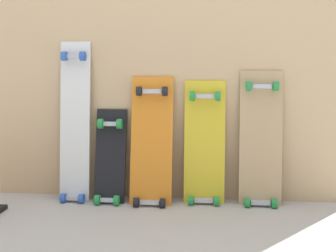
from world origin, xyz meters
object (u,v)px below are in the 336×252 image
skateboard_white (75,127)px  skateboard_black (110,162)px  skateboard_orange (151,147)px  skateboard_yellow (204,148)px  skateboard_natural (261,144)px

skateboard_white → skateboard_black: (0.21, -0.02, -0.19)m
skateboard_orange → skateboard_yellow: 0.30m
skateboard_orange → skateboard_natural: (0.61, 0.03, 0.02)m
skateboard_black → skateboard_natural: (0.85, 0.03, 0.11)m
skateboard_white → skateboard_orange: (0.45, -0.02, -0.10)m
skateboard_natural → skateboard_yellow: bearing=179.1°
skateboard_black → skateboard_yellow: bearing=3.6°
skateboard_orange → skateboard_white: bearing=177.2°
skateboard_black → skateboard_orange: size_ratio=0.76×
skateboard_orange → skateboard_black: bearing=179.4°
skateboard_natural → skateboard_black: bearing=-178.1°
skateboard_black → skateboard_orange: bearing=-0.6°
skateboard_natural → skateboard_white: bearing=-179.5°
skateboard_black → skateboard_natural: 0.86m
skateboard_white → skateboard_black: bearing=-5.4°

